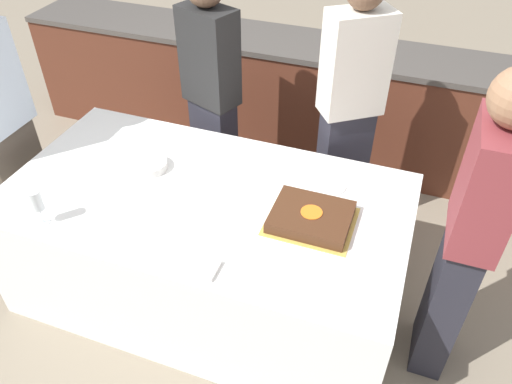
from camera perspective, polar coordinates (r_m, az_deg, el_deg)
ground_plane at (r=3.12m, az=-5.03°, el=-10.85°), size 14.00×14.00×0.00m
back_counter at (r=4.02m, az=4.28°, el=10.77°), size 4.40×0.58×0.92m
dining_table at (r=2.84m, az=-5.45°, el=-6.08°), size 2.10×1.13×0.74m
cake at (r=2.42m, az=6.32°, el=-2.88°), size 0.42×0.35×0.07m
plate_stack at (r=2.80m, az=-12.14°, el=3.04°), size 0.20×0.20×0.04m
wine_glass at (r=2.54m, az=-23.81°, el=-0.98°), size 0.06×0.06×0.19m
side_plate_near_cake at (r=2.66m, az=8.28°, el=0.84°), size 0.19×0.19×0.00m
utensil_pile at (r=2.22m, az=-6.56°, el=-8.44°), size 0.17×0.12×0.02m
person_cutting_cake at (r=2.98m, az=10.52°, el=8.55°), size 0.39×0.36×1.70m
person_seated_right at (r=2.35m, az=23.18°, el=-4.61°), size 0.23×0.38×1.66m
person_standing_back at (r=3.22m, az=-5.09°, el=11.06°), size 0.39×0.31×1.64m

